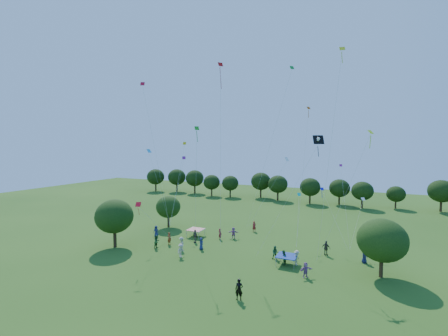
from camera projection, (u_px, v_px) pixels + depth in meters
ground at (150, 321)px, 23.21m from camera, size 160.00×160.00×0.00m
near_tree_west at (114, 216)px, 40.03m from camera, size 5.01×5.01×6.45m
near_tree_north at (168, 207)px, 49.90m from camera, size 4.05×4.05×5.27m
near_tree_east at (382, 240)px, 30.76m from camera, size 4.91×4.91×6.12m
treeline at (286, 184)px, 74.03m from camera, size 88.01×8.77×6.77m
tent_red_stripe at (196, 230)px, 44.96m from camera, size 2.20×2.20×1.10m
tent_blue at (287, 256)px, 34.16m from camera, size 2.20×2.20×1.10m
man_in_black at (239, 290)px, 26.37m from camera, size 0.78×0.58×1.89m
crowd_person_0 at (364, 256)px, 34.75m from camera, size 0.82×0.97×1.72m
crowd_person_1 at (169, 239)px, 41.19m from camera, size 0.69×0.50×1.70m
crowd_person_2 at (275, 253)px, 35.86m from camera, size 0.88×0.60×1.62m
crowd_person_3 at (181, 244)px, 38.87m from camera, size 1.25×1.13×1.79m
crowd_person_4 at (326, 248)px, 37.18m from camera, size 1.16×0.76×1.82m
crowd_person_5 at (306, 270)px, 30.90m from camera, size 1.43×1.42×1.59m
crowd_person_6 at (156, 231)px, 44.82m from camera, size 0.90×0.62×1.66m
crowd_person_7 at (254, 226)px, 47.40m from camera, size 0.75×0.70×1.68m
crowd_person_8 at (157, 242)px, 39.83m from camera, size 0.53×0.89×1.73m
crowd_person_9 at (297, 258)px, 34.09m from camera, size 0.68×1.19×1.72m
crowd_person_10 at (195, 236)px, 42.12m from camera, size 1.15×0.98×1.80m
crowd_person_11 at (233, 233)px, 43.96m from camera, size 1.64×1.04×1.66m
crowd_person_12 at (201, 244)px, 39.28m from camera, size 0.52×0.82×1.57m
crowd_person_13 at (220, 234)px, 43.54m from camera, size 0.71×0.62×1.61m
crowd_person_14 at (283, 257)px, 34.25m from camera, size 0.64×0.91×1.66m
crowd_person_15 at (181, 250)px, 36.55m from camera, size 0.67×1.16×1.67m
pirate_kite at (317, 142)px, 33.81m from camera, size 6.61×4.55×13.51m
red_high_kite at (220, 98)px, 41.67m from camera, size 3.36×6.89×24.22m
small_kite_0 at (149, 117)px, 45.21m from camera, size 4.27×1.30×21.91m
small_kite_1 at (306, 141)px, 41.04m from camera, size 0.56×8.18×17.88m
small_kite_2 at (359, 161)px, 29.82m from camera, size 4.95×0.68×13.84m
small_kite_3 at (279, 114)px, 42.60m from camera, size 6.70×0.68×23.41m
small_kite_4 at (152, 162)px, 45.24m from camera, size 3.08×1.66×11.82m
small_kite_5 at (343, 188)px, 40.13m from camera, size 1.85×7.30×9.74m
small_kite_6 at (361, 208)px, 38.24m from camera, size 1.62×4.79×5.60m
small_kite_7 at (299, 203)px, 40.88m from camera, size 1.16×6.39×5.73m
small_kite_8 at (143, 210)px, 34.75m from camera, size 2.73×4.52×5.82m
small_kite_9 at (182, 161)px, 49.62m from camera, size 1.14×5.99×12.97m
small_kite_10 at (336, 105)px, 30.72m from camera, size 2.25×0.89×22.35m
small_kite_11 at (197, 153)px, 36.37m from camera, size 1.03×1.00×14.65m
small_kite_12 at (326, 200)px, 39.97m from camera, size 3.86×5.11×6.60m
small_kite_13 at (181, 170)px, 50.37m from camera, size 1.58×6.78×10.51m
small_kite_14 at (281, 170)px, 44.01m from camera, size 5.66×2.24×10.64m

